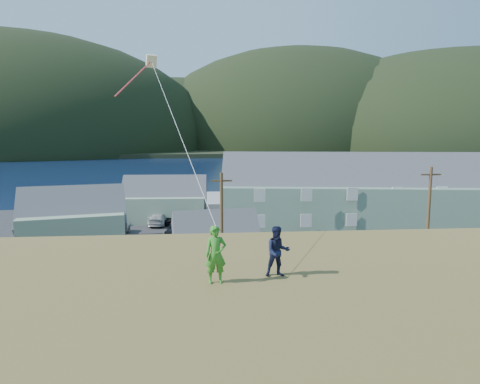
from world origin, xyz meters
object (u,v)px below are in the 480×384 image
at_px(lodge, 356,194).
at_px(shed_palegreen_near, 73,220).
at_px(shed_palegreen_far, 165,200).
at_px(kite_flyer_navy, 278,252).
at_px(kite_flyer_green, 216,255).
at_px(wharf, 171,201).
at_px(shed_white, 216,241).

bearing_deg(lodge, shed_palegreen_near, -162.38).
bearing_deg(shed_palegreen_near, lodge, -3.51).
relative_size(lodge, shed_palegreen_far, 2.95).
distance_m(lodge, kite_flyer_navy, 40.06).
bearing_deg(kite_flyer_green, shed_palegreen_near, 105.50).
relative_size(lodge, kite_flyer_navy, 21.86).
distance_m(shed_palegreen_near, shed_palegreen_far, 14.54).
bearing_deg(lodge, wharf, 145.34).
xyz_separation_m(shed_palegreen_far, kite_flyer_green, (5.32, -43.96, 5.23)).
height_order(shed_white, shed_palegreen_far, shed_palegreen_far).
xyz_separation_m(wharf, shed_palegreen_far, (0.33, -14.55, 2.32)).
relative_size(wharf, kite_flyer_navy, 17.58).
xyz_separation_m(lodge, shed_white, (-16.84, -12.80, -2.02)).
bearing_deg(kite_flyer_navy, shed_palegreen_far, 97.01).
bearing_deg(kite_flyer_green, wharf, 88.27).
bearing_deg(kite_flyer_navy, kite_flyer_green, -169.75).
distance_m(shed_white, shed_palegreen_far, 20.63).
relative_size(shed_palegreen_far, kite_flyer_navy, 7.41).
distance_m(shed_white, kite_flyer_navy, 24.54).
height_order(lodge, shed_white, lodge).
bearing_deg(shed_palegreen_near, shed_palegreen_far, 43.40).
distance_m(lodge, kite_flyer_green, 41.17).
height_order(lodge, shed_palegreen_near, lodge).
bearing_deg(shed_palegreen_far, lodge, -15.07).
bearing_deg(shed_palegreen_near, kite_flyer_green, -80.30).
xyz_separation_m(shed_palegreen_near, shed_white, (14.08, -7.60, -0.53)).
xyz_separation_m(shed_palegreen_near, shed_palegreen_far, (8.03, 12.12, -0.00)).
xyz_separation_m(shed_palegreen_near, kite_flyer_green, (13.35, -31.84, 5.23)).
relative_size(wharf, shed_palegreen_near, 2.30).
relative_size(shed_palegreen_far, kite_flyer_green, 6.78).
bearing_deg(kite_flyer_navy, shed_white, 90.29).
distance_m(kite_flyer_green, kite_flyer_navy, 1.85).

